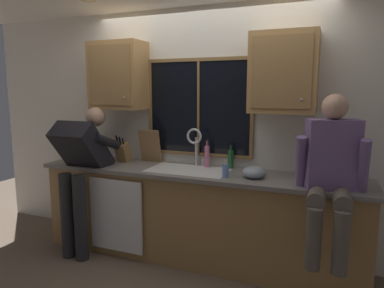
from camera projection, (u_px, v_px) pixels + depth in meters
back_wall at (207, 131)px, 3.71m from camera, size 5.61×0.12×2.55m
ceiling_downlight_left at (88, 0)px, 3.27m from camera, size 0.14×0.14×0.01m
window_glass at (199, 108)px, 3.64m from camera, size 1.10×0.02×0.95m
window_frame_top at (199, 59)px, 3.55m from camera, size 1.17×0.02×0.04m
window_frame_bottom at (198, 154)px, 3.71m from camera, size 1.17×0.02×0.04m
window_frame_left at (151, 107)px, 3.84m from camera, size 0.03×0.02×0.95m
window_frame_right at (252, 109)px, 3.42m from camera, size 0.04×0.02×0.95m
window_mullion_center at (198, 108)px, 3.63m from camera, size 0.02×0.02×0.95m
lower_cabinet_run at (195, 216)px, 3.52m from camera, size 3.21×0.58×0.88m
countertop at (195, 173)px, 3.43m from camera, size 3.27×0.62×0.04m
dishwasher_front at (116, 216)px, 3.50m from camera, size 0.60×0.02×0.74m
upper_cabinet_left at (118, 76)px, 3.76m from camera, size 0.59×0.36×0.72m
upper_cabinet_right at (284, 73)px, 3.12m from camera, size 0.59×0.36×0.72m
sink at (188, 179)px, 3.48m from camera, size 0.80×0.46×0.21m
faucet at (196, 142)px, 3.59m from camera, size 0.18×0.09×0.40m
person_standing at (82, 164)px, 3.58m from camera, size 0.53×0.70×1.53m
person_sitting_on_counter at (331, 169)px, 2.70m from camera, size 0.54×0.65×1.26m
knife_block at (123, 152)px, 3.83m from camera, size 0.12×0.18×0.32m
cutting_board at (150, 146)px, 3.83m from camera, size 0.25×0.10×0.36m
mixing_bowl at (254, 172)px, 3.15m from camera, size 0.22×0.22×0.11m
soap_dispenser at (226, 170)px, 3.17m from camera, size 0.06×0.07×0.17m
bottle_green_glass at (207, 156)px, 3.58m from camera, size 0.05×0.05×0.28m
bottle_tall_clear at (231, 159)px, 3.52m from camera, size 0.06×0.06×0.24m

